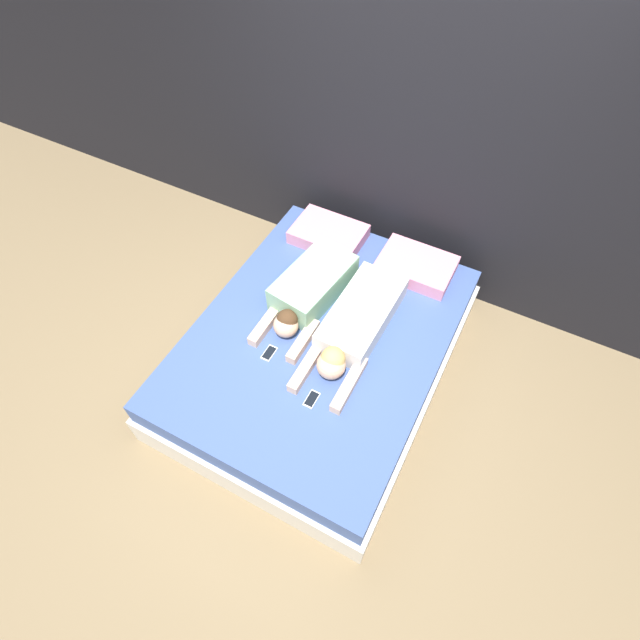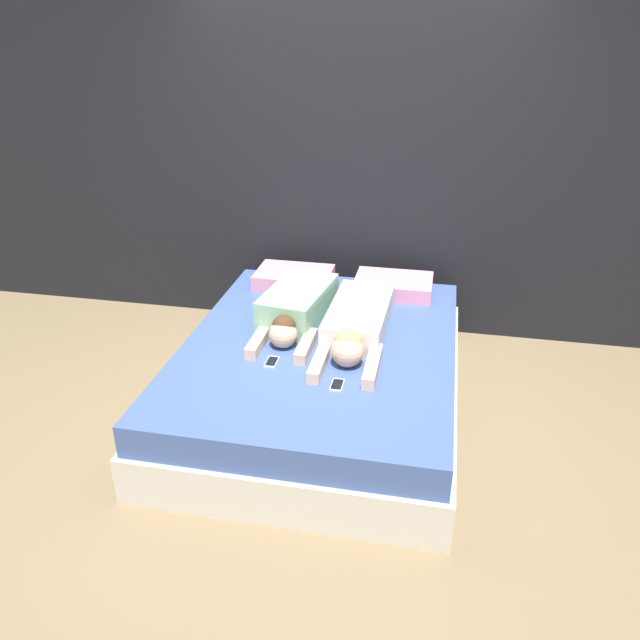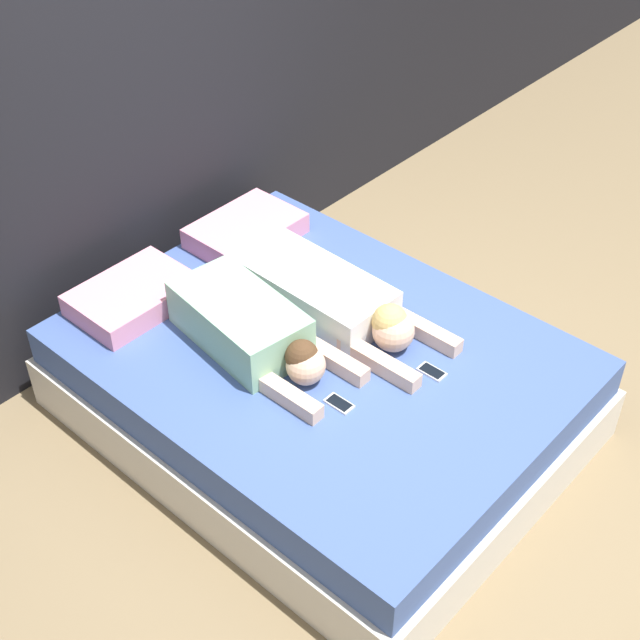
{
  "view_description": "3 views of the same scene",
  "coord_description": "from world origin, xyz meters",
  "px_view_note": "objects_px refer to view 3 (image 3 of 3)",
  "views": [
    {
      "loc": [
        0.92,
        -1.76,
        3.26
      ],
      "look_at": [
        0.0,
        0.0,
        0.61
      ],
      "focal_mm": 28.0,
      "sensor_mm": 36.0,
      "label": 1
    },
    {
      "loc": [
        0.67,
        -3.32,
        2.28
      ],
      "look_at": [
        0.0,
        0.0,
        0.61
      ],
      "focal_mm": 35.0,
      "sensor_mm": 36.0,
      "label": 2
    },
    {
      "loc": [
        -2.23,
        -2.0,
        3.08
      ],
      "look_at": [
        0.0,
        0.0,
        0.61
      ],
      "focal_mm": 50.0,
      "sensor_mm": 36.0,
      "label": 3
    }
  ],
  "objects_px": {
    "pillow_head_left": "(133,296)",
    "cell_phone_right": "(432,372)",
    "person_left": "(252,329)",
    "pillow_head_right": "(246,231)",
    "bed": "(320,384)",
    "person_right": "(333,299)",
    "cell_phone_left": "(339,404)"
  },
  "relations": [
    {
      "from": "person_left",
      "to": "cell_phone_right",
      "type": "xyz_separation_m",
      "value": [
        0.4,
        -0.69,
        -0.1
      ]
    },
    {
      "from": "pillow_head_left",
      "to": "cell_phone_right",
      "type": "bearing_deg",
      "value": -67.04
    },
    {
      "from": "bed",
      "to": "cell_phone_right",
      "type": "height_order",
      "value": "cell_phone_right"
    },
    {
      "from": "pillow_head_right",
      "to": "person_left",
      "type": "distance_m",
      "value": 0.85
    },
    {
      "from": "person_left",
      "to": "person_right",
      "type": "relative_size",
      "value": 0.86
    },
    {
      "from": "bed",
      "to": "cell_phone_right",
      "type": "xyz_separation_m",
      "value": [
        0.19,
        -0.48,
        0.24
      ]
    },
    {
      "from": "pillow_head_left",
      "to": "cell_phone_right",
      "type": "distance_m",
      "value": 1.44
    },
    {
      "from": "pillow_head_left",
      "to": "cell_phone_right",
      "type": "relative_size",
      "value": 4.5
    },
    {
      "from": "person_left",
      "to": "cell_phone_left",
      "type": "relative_size",
      "value": 7.76
    },
    {
      "from": "pillow_head_left",
      "to": "cell_phone_right",
      "type": "xyz_separation_m",
      "value": [
        0.56,
        -1.32,
        -0.05
      ]
    },
    {
      "from": "bed",
      "to": "pillow_head_right",
      "type": "xyz_separation_m",
      "value": [
        0.37,
        0.85,
        0.29
      ]
    },
    {
      "from": "bed",
      "to": "cell_phone_right",
      "type": "distance_m",
      "value": 0.57
    },
    {
      "from": "bed",
      "to": "pillow_head_left",
      "type": "xyz_separation_m",
      "value": [
        -0.37,
        0.85,
        0.29
      ]
    },
    {
      "from": "bed",
      "to": "person_right",
      "type": "height_order",
      "value": "person_right"
    },
    {
      "from": "person_right",
      "to": "cell_phone_left",
      "type": "distance_m",
      "value": 0.6
    },
    {
      "from": "bed",
      "to": "cell_phone_left",
      "type": "bearing_deg",
      "value": -125.95
    },
    {
      "from": "bed",
      "to": "person_left",
      "type": "distance_m",
      "value": 0.45
    },
    {
      "from": "cell_phone_left",
      "to": "person_right",
      "type": "bearing_deg",
      "value": 43.66
    },
    {
      "from": "person_left",
      "to": "cell_phone_left",
      "type": "bearing_deg",
      "value": -91.8
    },
    {
      "from": "person_right",
      "to": "pillow_head_left",
      "type": "bearing_deg",
      "value": 127.97
    },
    {
      "from": "pillow_head_right",
      "to": "pillow_head_left",
      "type": "bearing_deg",
      "value": 180.0
    },
    {
      "from": "pillow_head_left",
      "to": "pillow_head_right",
      "type": "distance_m",
      "value": 0.74
    },
    {
      "from": "person_left",
      "to": "person_right",
      "type": "xyz_separation_m",
      "value": [
        0.42,
        -0.11,
        -0.02
      ]
    },
    {
      "from": "person_left",
      "to": "cell_phone_right",
      "type": "relative_size",
      "value": 7.76
    },
    {
      "from": "pillow_head_right",
      "to": "person_left",
      "type": "relative_size",
      "value": 0.58
    },
    {
      "from": "pillow_head_right",
      "to": "bed",
      "type": "bearing_deg",
      "value": -113.54
    },
    {
      "from": "bed",
      "to": "cell_phone_left",
      "type": "relative_size",
      "value": 18.03
    },
    {
      "from": "pillow_head_left",
      "to": "pillow_head_right",
      "type": "bearing_deg",
      "value": 0.0
    },
    {
      "from": "bed",
      "to": "person_left",
      "type": "relative_size",
      "value": 2.32
    },
    {
      "from": "pillow_head_right",
      "to": "person_left",
      "type": "bearing_deg",
      "value": -132.43
    },
    {
      "from": "person_right",
      "to": "cell_phone_left",
      "type": "relative_size",
      "value": 9.02
    },
    {
      "from": "pillow_head_left",
      "to": "cell_phone_left",
      "type": "bearing_deg",
      "value": -82.77
    }
  ]
}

